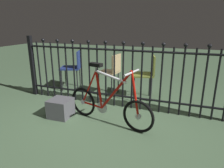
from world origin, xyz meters
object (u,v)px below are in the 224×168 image
object	(u,v)px
chair_tan	(112,70)
chair_navy	(74,65)
chair_olive	(147,72)
display_crate	(61,108)
bicycle	(108,103)

from	to	relation	value
chair_tan	chair_navy	size ratio (longest dim) A/B	0.98
chair_tan	chair_olive	size ratio (longest dim) A/B	0.98
chair_navy	display_crate	bearing A→B (deg)	-68.57
chair_tan	chair_navy	xyz separation A→B (m)	(-0.93, 0.07, 0.01)
chair_tan	chair_olive	bearing A→B (deg)	1.13
display_crate	chair_navy	bearing A→B (deg)	111.43
bicycle	chair_tan	world-z (taller)	bicycle
bicycle	chair_navy	world-z (taller)	bicycle
chair_navy	display_crate	distance (m)	1.50
chair_navy	display_crate	xyz separation A→B (m)	(0.53, -1.34, -0.40)
chair_olive	display_crate	distance (m)	1.75
bicycle	chair_olive	distance (m)	1.28
chair_tan	display_crate	bearing A→B (deg)	-107.52
bicycle	display_crate	world-z (taller)	bicycle
chair_olive	chair_tan	bearing A→B (deg)	-178.87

